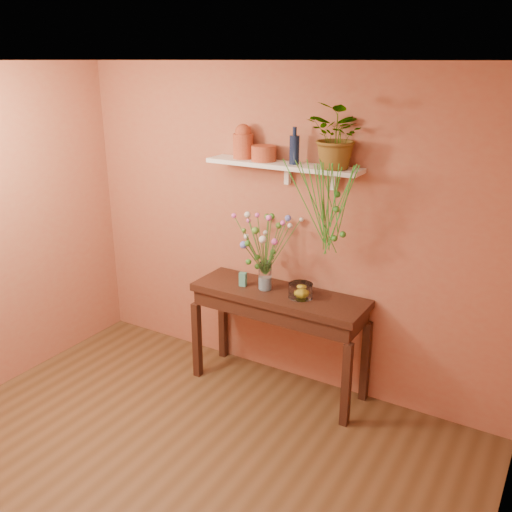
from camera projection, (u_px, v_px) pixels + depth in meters
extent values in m
plane|color=brown|center=(131.00, 512.00, 3.54)|extent=(4.00, 4.00, 0.00)
plane|color=silver|center=(88.00, 61.00, 2.64)|extent=(4.00, 4.00, 0.00)
cube|color=#A2513B|center=(283.00, 230.00, 4.71)|extent=(4.00, 0.04, 2.70)
cube|color=#A2513B|center=(498.00, 437.00, 2.13)|extent=(0.04, 4.00, 2.70)
cube|color=#3A1D14|center=(279.00, 295.00, 4.61)|extent=(1.48, 0.48, 0.06)
cube|color=#3A1D14|center=(279.00, 306.00, 4.65)|extent=(1.42, 0.44, 0.13)
cube|color=#3A1D14|center=(197.00, 340.00, 4.96)|extent=(0.06, 0.06, 0.71)
cube|color=#3A1D14|center=(346.00, 385.00, 4.28)|extent=(0.06, 0.06, 0.71)
cube|color=#3A1D14|center=(223.00, 322.00, 5.29)|extent=(0.06, 0.06, 0.71)
cube|color=#3A1D14|center=(365.00, 361.00, 4.61)|extent=(0.06, 0.06, 0.71)
cube|color=white|center=(282.00, 165.00, 4.39)|extent=(1.30, 0.24, 0.04)
cube|color=white|center=(288.00, 175.00, 4.50)|extent=(0.04, 0.05, 0.15)
cube|color=white|center=(334.00, 180.00, 4.31)|extent=(0.04, 0.05, 0.15)
cylinder|color=#B3492C|center=(243.00, 146.00, 4.56)|extent=(0.18, 0.18, 0.20)
sphere|color=#B3492C|center=(243.00, 132.00, 4.52)|extent=(0.13, 0.13, 0.13)
cylinder|color=#B3492C|center=(264.00, 153.00, 4.45)|extent=(0.26, 0.26, 0.12)
cylinder|color=#101B37|center=(294.00, 150.00, 4.30)|extent=(0.09, 0.09, 0.22)
cylinder|color=#101B37|center=(295.00, 131.00, 4.26)|extent=(0.04, 0.04, 0.07)
imported|color=#337624|center=(339.00, 136.00, 4.06)|extent=(0.55, 0.52, 0.49)
cylinder|color=#337624|center=(327.00, 208.00, 4.09)|extent=(0.07, 0.14, 0.68)
cylinder|color=green|center=(322.00, 211.00, 4.11)|extent=(0.02, 0.22, 0.73)
cylinder|color=green|center=(341.00, 212.00, 4.05)|extent=(0.27, 0.06, 0.71)
cylinder|color=#337624|center=(316.00, 208.00, 4.14)|extent=(0.30, 0.16, 0.70)
cylinder|color=green|center=(316.00, 202.00, 4.19)|extent=(0.13, 0.10, 0.64)
cylinder|color=green|center=(335.00, 199.00, 4.03)|extent=(0.03, 0.11, 0.52)
cylinder|color=#337624|center=(324.00, 203.00, 4.11)|extent=(0.02, 0.11, 0.62)
cylinder|color=green|center=(320.00, 208.00, 4.09)|extent=(0.01, 0.27, 0.68)
cylinder|color=green|center=(335.00, 196.00, 4.03)|extent=(0.08, 0.08, 0.49)
cylinder|color=#337624|center=(326.00, 183.00, 4.13)|extent=(0.11, 0.03, 0.35)
cylinder|color=green|center=(341.00, 209.00, 4.05)|extent=(0.22, 0.13, 0.68)
cylinder|color=green|center=(341.00, 199.00, 4.04)|extent=(0.23, 0.05, 0.53)
cylinder|color=#337624|center=(323.00, 205.00, 4.09)|extent=(0.04, 0.20, 0.64)
cylinder|color=green|center=(304.00, 202.00, 4.20)|extent=(0.28, 0.18, 0.65)
cylinder|color=green|center=(328.00, 213.00, 4.02)|extent=(0.13, 0.38, 0.71)
cylinder|color=#337624|center=(329.00, 194.00, 4.08)|extent=(0.10, 0.13, 0.48)
cylinder|color=green|center=(313.00, 205.00, 4.13)|extent=(0.15, 0.20, 0.66)
cylinder|color=green|center=(334.00, 204.00, 4.03)|extent=(0.21, 0.27, 0.60)
cylinder|color=#337624|center=(323.00, 208.00, 4.12)|extent=(0.04, 0.13, 0.69)
cylinder|color=green|center=(345.00, 203.00, 4.04)|extent=(0.18, 0.17, 0.59)
sphere|color=#337624|center=(337.00, 194.00, 4.08)|extent=(0.05, 0.05, 0.05)
sphere|color=#337624|center=(334.00, 238.00, 4.18)|extent=(0.05, 0.05, 0.05)
sphere|color=#337624|center=(343.00, 234.00, 4.12)|extent=(0.05, 0.05, 0.05)
sphere|color=#337624|center=(336.00, 209.00, 4.06)|extent=(0.05, 0.05, 0.05)
cylinder|color=white|center=(265.00, 276.00, 4.62)|extent=(0.11, 0.11, 0.23)
cylinder|color=silver|center=(265.00, 283.00, 4.64)|extent=(0.10, 0.10, 0.11)
cylinder|color=#386B28|center=(256.00, 259.00, 4.50)|extent=(0.05, 0.20, 0.31)
sphere|color=#337624|center=(247.00, 244.00, 4.38)|extent=(0.05, 0.05, 0.05)
cylinder|color=#386B28|center=(260.00, 253.00, 4.47)|extent=(0.02, 0.18, 0.42)
sphere|color=#558128|center=(255.00, 231.00, 4.33)|extent=(0.06, 0.06, 0.06)
cylinder|color=#386B28|center=(264.00, 257.00, 4.47)|extent=(0.07, 0.17, 0.36)
sphere|color=silver|center=(263.00, 240.00, 4.33)|extent=(0.06, 0.06, 0.06)
cylinder|color=#386B28|center=(267.00, 246.00, 4.48)|extent=(0.08, 0.09, 0.51)
sphere|color=#E756C7|center=(269.00, 218.00, 4.35)|extent=(0.05, 0.05, 0.05)
cylinder|color=#386B28|center=(274.00, 249.00, 4.49)|extent=(0.18, 0.03, 0.47)
sphere|color=#E756C7|center=(283.00, 223.00, 4.36)|extent=(0.04, 0.04, 0.04)
cylinder|color=#386B28|center=(270.00, 258.00, 4.54)|extent=(0.10, 0.02, 0.30)
sphere|color=#E756C7|center=(275.00, 242.00, 4.46)|extent=(0.05, 0.05, 0.05)
cylinder|color=#386B28|center=(277.00, 250.00, 4.55)|extent=(0.17, 0.11, 0.41)
sphere|color=silver|center=(290.00, 226.00, 4.48)|extent=(0.04, 0.04, 0.04)
cylinder|color=#386B28|center=(283.00, 247.00, 4.58)|extent=(0.21, 0.23, 0.45)
sphere|color=silver|center=(301.00, 220.00, 4.54)|extent=(0.04, 0.04, 0.04)
cylinder|color=#386B28|center=(276.00, 246.00, 4.57)|extent=(0.13, 0.16, 0.46)
sphere|color=#5F6EDB|center=(288.00, 218.00, 4.53)|extent=(0.05, 0.05, 0.05)
cylinder|color=#386B28|center=(272.00, 250.00, 4.59)|extent=(0.06, 0.14, 0.39)
sphere|color=#558128|center=(279.00, 226.00, 4.57)|extent=(0.05, 0.05, 0.05)
cylinder|color=#386B28|center=(268.00, 245.00, 4.57)|extent=(0.01, 0.10, 0.47)
sphere|color=#337624|center=(272.00, 216.00, 4.53)|extent=(0.05, 0.05, 0.05)
cylinder|color=#386B28|center=(266.00, 245.00, 4.66)|extent=(0.11, 0.23, 0.42)
sphere|color=#558128|center=(267.00, 217.00, 4.71)|extent=(0.05, 0.05, 0.05)
cylinder|color=#386B28|center=(265.00, 253.00, 4.59)|extent=(0.04, 0.07, 0.33)
sphere|color=silver|center=(265.00, 233.00, 4.57)|extent=(0.04, 0.04, 0.04)
cylinder|color=#386B28|center=(261.00, 245.00, 4.58)|extent=(0.11, 0.05, 0.48)
sphere|color=#E756C7|center=(257.00, 215.00, 4.54)|extent=(0.04, 0.04, 0.04)
cylinder|color=#386B28|center=(257.00, 247.00, 4.62)|extent=(0.20, 0.07, 0.41)
sphere|color=#E756C7|center=(249.00, 221.00, 4.62)|extent=(0.04, 0.04, 0.04)
cylinder|color=#386B28|center=(250.00, 245.00, 4.61)|extent=(0.30, 0.02, 0.46)
sphere|color=#E756C7|center=(234.00, 216.00, 4.60)|extent=(0.04, 0.04, 0.04)
cylinder|color=#386B28|center=(256.00, 245.00, 4.53)|extent=(0.13, 0.08, 0.50)
sphere|color=silver|center=(248.00, 215.00, 4.45)|extent=(0.05, 0.05, 0.05)
cylinder|color=#386B28|center=(256.00, 255.00, 4.57)|extent=(0.15, 0.07, 0.32)
sphere|color=silver|center=(246.00, 237.00, 4.53)|extent=(0.05, 0.05, 0.05)
cylinder|color=#386B28|center=(255.00, 259.00, 4.54)|extent=(0.12, 0.16, 0.28)
sphere|color=#5F6EDB|center=(244.00, 245.00, 4.46)|extent=(0.06, 0.06, 0.06)
cylinder|color=#386B28|center=(255.00, 253.00, 4.50)|extent=(0.10, 0.19, 0.41)
sphere|color=#558128|center=(244.00, 230.00, 4.38)|extent=(0.04, 0.04, 0.04)
sphere|color=#337624|center=(257.00, 257.00, 4.59)|extent=(0.05, 0.05, 0.05)
sphere|color=#337624|center=(268.00, 263.00, 4.66)|extent=(0.05, 0.05, 0.05)
sphere|color=#337624|center=(257.00, 266.00, 4.60)|extent=(0.05, 0.05, 0.05)
sphere|color=#337624|center=(248.00, 262.00, 4.54)|extent=(0.05, 0.05, 0.05)
sphere|color=#337624|center=(273.00, 252.00, 4.60)|extent=(0.05, 0.05, 0.05)
sphere|color=#337624|center=(271.00, 258.00, 4.73)|extent=(0.05, 0.05, 0.05)
cylinder|color=white|center=(301.00, 291.00, 4.48)|extent=(0.19, 0.19, 0.12)
cylinder|color=white|center=(300.00, 297.00, 4.49)|extent=(0.19, 0.19, 0.01)
sphere|color=yellow|center=(301.00, 292.00, 4.48)|extent=(0.08, 0.08, 0.08)
cube|color=teal|center=(243.00, 279.00, 4.71)|extent=(0.07, 0.05, 0.12)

